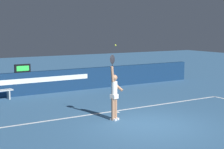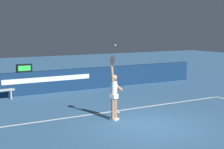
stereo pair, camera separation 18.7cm
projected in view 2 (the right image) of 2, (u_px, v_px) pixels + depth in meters
name	position (u px, v px, depth m)	size (l,w,h in m)	color
ground_plane	(150.00, 125.00, 11.66)	(60.00, 60.00, 0.00)	#345D85
court_lines	(160.00, 130.00, 11.14)	(11.60, 6.01, 0.00)	white
back_wall	(67.00, 80.00, 17.98)	(16.67, 0.29, 1.17)	#102B4F
speed_display	(24.00, 68.00, 16.75)	(0.79, 0.13, 0.41)	black
tennis_player	(114.00, 93.00, 12.20)	(0.52, 0.49, 2.43)	#A27557
tennis_ball	(115.00, 45.00, 11.88)	(0.07, 0.07, 0.07)	#D0DF38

